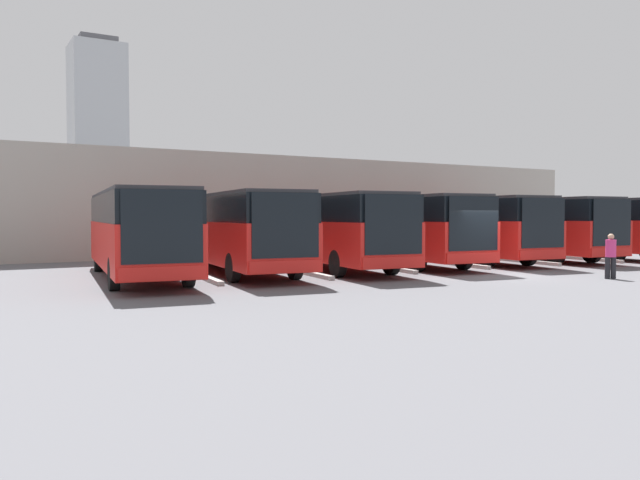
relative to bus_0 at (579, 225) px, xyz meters
The scene contains 17 objects.
ground_plane 13.42m from the bus_0, 24.20° to the left, with size 600.00×600.00×0.00m, color #5B5B60.
bus_0 is the anchor object (origin of this frame).
curb_divider_0 3.13m from the bus_0, 39.90° to the left, with size 0.24×5.05×0.15m, color #B2B2AD.
bus_1 4.06m from the bus_0, ahead, with size 3.95×11.65×3.16m.
curb_divider_1 6.44m from the bus_0, 12.24° to the left, with size 0.24×5.05×0.15m, color #B2B2AD.
bus_2 8.13m from the bus_0, ahead, with size 3.95×11.65×3.16m.
curb_divider_2 10.30m from the bus_0, ahead, with size 0.24×5.05×0.15m, color #B2B2AD.
bus_3 12.15m from the bus_0, ahead, with size 3.95×11.65×3.16m.
curb_divider_3 14.30m from the bus_0, ahead, with size 0.24×5.05×0.15m, color #B2B2AD.
bus_4 16.19m from the bus_0, ahead, with size 3.95×11.65×3.16m.
curb_divider_4 18.34m from the bus_0, ahead, with size 0.24×5.05×0.15m, color #B2B2AD.
bus_5 20.24m from the bus_0, ahead, with size 3.95×11.65×3.16m.
curb_divider_5 22.34m from the bus_0, ahead, with size 0.24×5.05×0.15m, color #B2B2AD.
bus_6 24.28m from the bus_0, ahead, with size 3.95×11.65×3.16m.
pedestrian 12.77m from the bus_0, 41.87° to the left, with size 0.51×0.51×1.64m.
station_building 20.84m from the bus_0, 54.31° to the right, with size 44.83×16.56×5.83m.
office_tower 211.24m from the bus_0, 93.82° to the right, with size 17.93×17.93×64.61m.
Camera 1 is at (17.83, 17.19, 2.31)m, focal length 35.00 mm.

